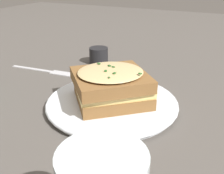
# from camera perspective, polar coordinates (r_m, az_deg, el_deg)

# --- Properties ---
(ground_plane) EXTENTS (2.40, 2.40, 0.00)m
(ground_plane) POSITION_cam_1_polar(r_m,az_deg,el_deg) (0.49, 2.31, -3.79)
(ground_plane) COLOR #514C47
(dinner_plate) EXTENTS (0.24, 0.24, 0.01)m
(dinner_plate) POSITION_cam_1_polar(r_m,az_deg,el_deg) (0.48, 0.00, -3.41)
(dinner_plate) COLOR white
(dinner_plate) RESTS_ON ground_plane
(sandwich) EXTENTS (0.17, 0.17, 0.06)m
(sandwich) POSITION_cam_1_polar(r_m,az_deg,el_deg) (0.46, -0.14, 0.32)
(sandwich) COLOR brown
(sandwich) RESTS_ON dinner_plate
(fork) EXTENTS (0.19, 0.03, 0.00)m
(fork) POSITION_cam_1_polar(r_m,az_deg,el_deg) (0.65, -12.91, 3.31)
(fork) COLOR silver
(fork) RESTS_ON ground_plane
(condiment_pot) EXTENTS (0.05, 0.05, 0.04)m
(condiment_pot) POSITION_cam_1_polar(r_m,az_deg,el_deg) (0.69, -2.91, 6.82)
(condiment_pot) COLOR black
(condiment_pot) RESTS_ON ground_plane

